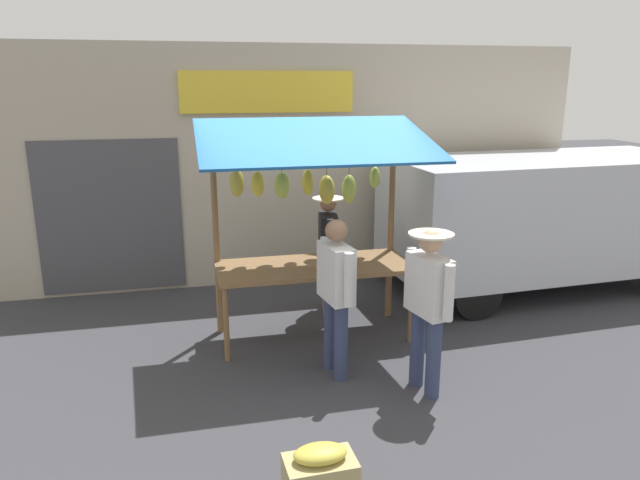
{
  "coord_description": "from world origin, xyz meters",
  "views": [
    {
      "loc": [
        1.41,
        6.27,
        2.91
      ],
      "look_at": [
        0.0,
        0.3,
        1.25
      ],
      "focal_mm": 33.29,
      "sensor_mm": 36.0,
      "label": 1
    }
  ],
  "objects_px": {
    "shopper_in_grey_tee": "(336,287)",
    "produce_crate_near": "(320,470)",
    "parked_van": "(534,212)",
    "shopper_with_ponytail": "(428,299)",
    "vendor_with_sunhat": "(328,245)",
    "market_stall": "(313,205)"
  },
  "relations": [
    {
      "from": "market_stall",
      "to": "parked_van",
      "type": "bearing_deg",
      "value": -164.88
    },
    {
      "from": "shopper_with_ponytail",
      "to": "produce_crate_near",
      "type": "height_order",
      "value": "shopper_with_ponytail"
    },
    {
      "from": "vendor_with_sunhat",
      "to": "parked_van",
      "type": "xyz_separation_m",
      "value": [
        -3.05,
        -0.22,
        0.23
      ]
    },
    {
      "from": "shopper_in_grey_tee",
      "to": "shopper_with_ponytail",
      "type": "bearing_deg",
      "value": -134.25
    },
    {
      "from": "shopper_in_grey_tee",
      "to": "shopper_with_ponytail",
      "type": "relative_size",
      "value": 1.01
    },
    {
      "from": "vendor_with_sunhat",
      "to": "shopper_with_ponytail",
      "type": "distance_m",
      "value": 2.25
    },
    {
      "from": "parked_van",
      "to": "shopper_with_ponytail",
      "type": "bearing_deg",
      "value": 39.95
    },
    {
      "from": "market_stall",
      "to": "shopper_with_ponytail",
      "type": "height_order",
      "value": "market_stall"
    },
    {
      "from": "shopper_in_grey_tee",
      "to": "produce_crate_near",
      "type": "distance_m",
      "value": 1.96
    },
    {
      "from": "vendor_with_sunhat",
      "to": "shopper_in_grey_tee",
      "type": "height_order",
      "value": "shopper_in_grey_tee"
    },
    {
      "from": "market_stall",
      "to": "shopper_with_ponytail",
      "type": "bearing_deg",
      "value": 116.42
    },
    {
      "from": "parked_van",
      "to": "produce_crate_near",
      "type": "bearing_deg",
      "value": 39.75
    },
    {
      "from": "vendor_with_sunhat",
      "to": "shopper_with_ponytail",
      "type": "bearing_deg",
      "value": 19.79
    },
    {
      "from": "market_stall",
      "to": "shopper_in_grey_tee",
      "type": "height_order",
      "value": "market_stall"
    },
    {
      "from": "shopper_in_grey_tee",
      "to": "market_stall",
      "type": "bearing_deg",
      "value": -7.96
    },
    {
      "from": "market_stall",
      "to": "shopper_in_grey_tee",
      "type": "xyz_separation_m",
      "value": [
        -0.01,
        0.98,
        -0.63
      ]
    },
    {
      "from": "parked_van",
      "to": "market_stall",
      "type": "bearing_deg",
      "value": 12.41
    },
    {
      "from": "shopper_with_ponytail",
      "to": "parked_van",
      "type": "xyz_separation_m",
      "value": [
        -2.64,
        -2.43,
        0.18
      ]
    },
    {
      "from": "vendor_with_sunhat",
      "to": "shopper_with_ponytail",
      "type": "relative_size",
      "value": 0.95
    },
    {
      "from": "shopper_in_grey_tee",
      "to": "shopper_with_ponytail",
      "type": "distance_m",
      "value": 0.92
    },
    {
      "from": "market_stall",
      "to": "vendor_with_sunhat",
      "type": "distance_m",
      "value": 1.03
    },
    {
      "from": "vendor_with_sunhat",
      "to": "shopper_in_grey_tee",
      "type": "xyz_separation_m",
      "value": [
        0.34,
        1.68,
        0.04
      ]
    }
  ]
}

